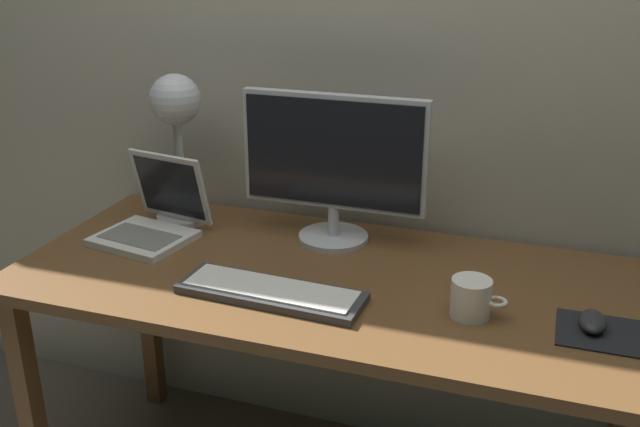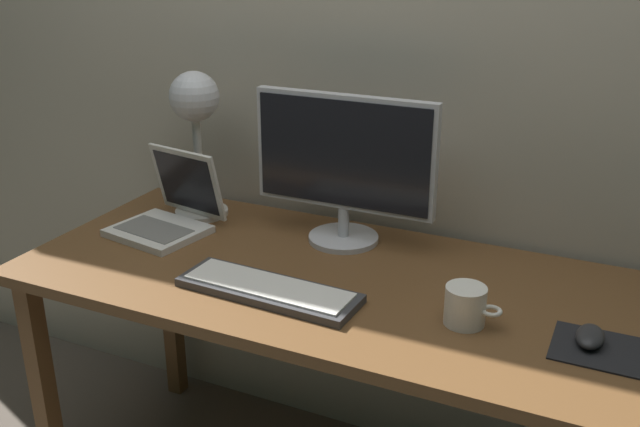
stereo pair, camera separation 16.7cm
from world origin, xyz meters
name	(u,v)px [view 1 (the left image)]	position (x,y,z in m)	size (l,w,h in m)	color
back_wall	(381,24)	(0.00, 0.40, 1.30)	(4.80, 0.06, 2.60)	#B2A893
desk	(334,304)	(0.00, 0.00, 0.66)	(1.60, 0.70, 0.74)	brown
monitor	(334,161)	(-0.07, 0.21, 0.97)	(0.50, 0.19, 0.41)	silver
keyboard_main	(271,292)	(-0.11, -0.15, 0.75)	(0.45, 0.16, 0.03)	#38383A
laptop	(156,214)	(-0.55, 0.09, 0.80)	(0.28, 0.29, 0.22)	silver
desk_lamp	(176,116)	(-0.53, 0.21, 1.05)	(0.16, 0.16, 0.43)	beige
mousepad	(606,334)	(0.63, -0.08, 0.74)	(0.20, 0.16, 0.00)	black
mouse	(593,321)	(0.60, -0.07, 0.76)	(0.06, 0.10, 0.03)	#28282B
coffee_mug	(472,298)	(0.35, -0.09, 0.78)	(0.12, 0.09, 0.09)	white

